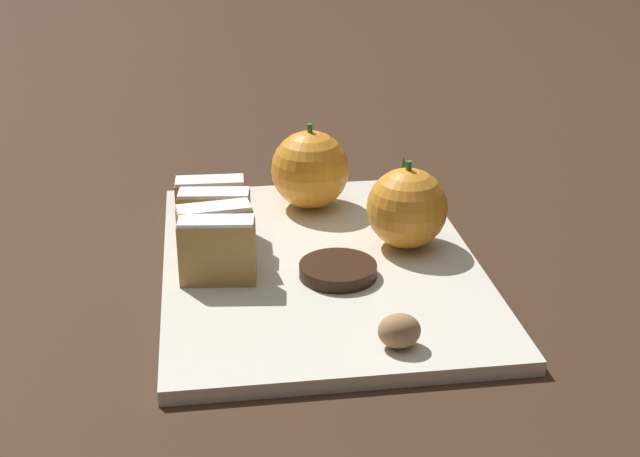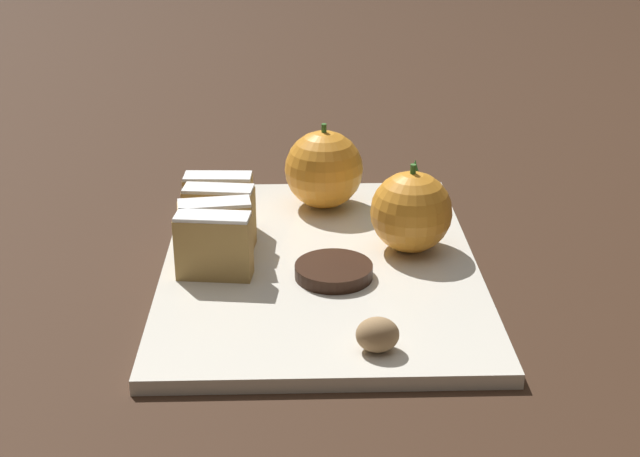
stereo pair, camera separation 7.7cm
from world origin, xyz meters
The scene contains 11 objects.
ground_plane centered at (0.00, 0.00, 0.00)m, with size 6.00×6.00×0.00m, color #382316.
serving_platter centered at (0.00, 0.00, 0.01)m, with size 0.27×0.37×0.01m.
stollen_slice_front centered at (-0.09, -0.03, 0.04)m, with size 0.06×0.03×0.06m.
stollen_slice_second centered at (-0.09, 0.00, 0.04)m, with size 0.07×0.03×0.06m.
stollen_slice_third centered at (-0.09, 0.03, 0.04)m, with size 0.07×0.03×0.06m.
stollen_slice_fourth centered at (-0.09, 0.07, 0.04)m, with size 0.06×0.03×0.06m.
orange_near centered at (0.08, 0.02, 0.05)m, with size 0.07×0.07×0.08m.
orange_far centered at (0.01, 0.12, 0.05)m, with size 0.08×0.08×0.09m.
walnut centered at (0.04, -0.15, 0.02)m, with size 0.03×0.03×0.03m.
chocolate_cookie centered at (0.01, -0.03, 0.02)m, with size 0.07×0.07×0.01m.
evergreen_sprig centered at (0.09, 0.09, 0.04)m, with size 0.04×0.04×0.06m.
Camera 1 is at (-0.10, -0.70, 0.35)m, focal length 50.00 mm.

